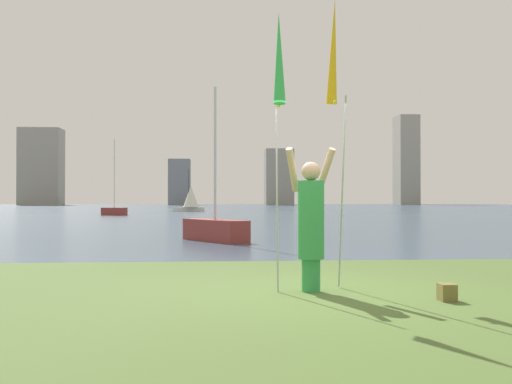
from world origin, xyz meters
name	(u,v)px	position (x,y,z in m)	size (l,w,h in m)	color
ground	(225,211)	(0.00, 50.95, -0.06)	(120.00, 138.00, 0.12)	#4C662D
person	(311,220)	(0.06, -0.06, 0.95)	(0.71, 0.52, 1.93)	green
kite_flag_left	(279,64)	(-0.38, -0.22, 2.99)	(0.16, 0.50, 3.69)	#B2B2B7
kite_flag_right	(334,57)	(0.51, 0.58, 3.30)	(0.16, 1.03, 4.13)	#B2B2B7
bag	(447,292)	(1.59, -0.89, 0.10)	(0.18, 0.21, 0.21)	olive
sailboat_0	(114,211)	(-8.45, 35.93, 0.34)	(1.94, 1.65, 5.59)	maroon
sailboat_2	(215,229)	(-1.17, 9.28, 0.36)	(1.96, 2.56, 4.49)	maroon
sailboat_3	(191,199)	(-3.31, 48.00, 1.21)	(2.96, 1.48, 4.03)	silver
skyline_tower_0	(41,167)	(-34.34, 108.47, 7.40)	(7.75, 5.30, 14.79)	gray
skyline_tower_1	(179,182)	(-7.49, 104.36, 4.34)	(4.09, 4.08, 8.68)	gray
skyline_tower_2	(279,177)	(11.46, 103.74, 5.32)	(5.31, 4.78, 10.64)	gray
skyline_tower_3	(406,160)	(37.92, 108.14, 8.97)	(4.05, 5.25, 17.95)	gray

